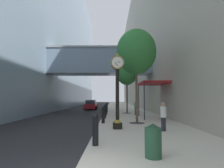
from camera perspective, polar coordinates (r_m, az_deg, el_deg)
ground_plane at (r=31.34m, az=-1.64°, el=-7.97°), size 110.00×110.00×0.00m
sidewalk_right at (r=34.37m, az=3.56°, el=-7.52°), size 5.99×80.00×0.14m
building_block_left at (r=38.83m, az=-19.67°, el=16.11°), size 22.55×80.00×30.89m
building_block_right at (r=37.49m, az=15.34°, el=14.30°), size 9.00×80.00×27.73m
street_clock at (r=11.08m, az=1.82°, el=-0.89°), size 0.84×0.55×4.58m
bollard_nearest at (r=7.35m, az=-5.05°, el=-13.75°), size 0.25×0.25×1.23m
bollard_third at (r=13.47m, az=-2.65°, el=-9.46°), size 0.25×0.25×1.23m
bollard_fourth at (r=16.54m, az=-2.12°, el=-8.50°), size 0.25×0.25×1.23m
bollard_fifth at (r=19.62m, az=-1.77°, el=-7.85°), size 0.25×0.25×1.23m
bollard_sixth at (r=22.71m, az=-1.51°, el=-7.37°), size 0.25×0.25×1.23m
street_tree_near at (r=14.01m, az=7.71°, el=9.90°), size 2.96×2.96×7.00m
street_tree_mid_near at (r=22.37m, az=4.81°, el=3.26°), size 2.49×2.49×6.26m
trash_bin at (r=6.05m, az=12.88°, el=-16.74°), size 0.53×0.53×1.05m
pedestrian_walking at (r=10.75m, az=15.91°, el=-9.56°), size 0.48×0.48×1.60m
pedestrian_by_clock at (r=19.87m, az=7.63°, el=-7.24°), size 0.48×0.48×1.58m
storefront_awning at (r=17.40m, az=12.72°, el=0.04°), size 2.40×3.60×3.30m
car_red_near at (r=30.78m, az=-6.50°, el=-6.55°), size 1.99×4.10×1.60m
car_grey_mid at (r=38.96m, az=-6.19°, el=-6.11°), size 2.05×4.40×1.56m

